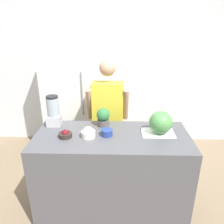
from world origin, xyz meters
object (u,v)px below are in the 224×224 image
object	(u,v)px
bowl_cherries	(65,134)
potted_plant	(103,117)
refrigerator	(72,98)
bowl_cream	(88,133)
watermelon	(161,122)
blender	(53,111)
person	(108,118)
bowl_small_blue	(107,132)

from	to	relation	value
bowl_cherries	potted_plant	distance (m)	0.48
refrigerator	bowl_cream	bearing A→B (deg)	-71.76
watermelon	blender	xyz separation A→B (m)	(-1.18, 0.19, 0.03)
bowl_cherries	potted_plant	xyz separation A→B (m)	(0.37, 0.28, 0.08)
refrigerator	watermelon	xyz separation A→B (m)	(1.19, -1.25, 0.16)
person	blender	size ratio (longest dim) A/B	4.62
person	bowl_cherries	bearing A→B (deg)	-118.43
person	bowl_cream	size ratio (longest dim) A/B	11.23
refrigerator	bowl_small_blue	size ratio (longest dim) A/B	15.30
bowl_cherries	bowl_small_blue	bearing A→B (deg)	6.09
bowl_cherries	blender	distance (m)	0.37
watermelon	bowl_cream	xyz separation A→B (m)	(-0.75, -0.09, -0.09)
person	watermelon	xyz separation A→B (m)	(0.58, -0.65, 0.25)
bowl_cream	bowl_small_blue	bearing A→B (deg)	11.72
person	potted_plant	bearing A→B (deg)	-93.68
refrigerator	watermelon	world-z (taller)	refrigerator
bowl_cream	potted_plant	xyz separation A→B (m)	(0.14, 0.28, 0.06)
person	watermelon	bearing A→B (deg)	-48.29
refrigerator	person	distance (m)	0.86
watermelon	potted_plant	size ratio (longest dim) A/B	1.15
bowl_cherries	bowl_cream	size ratio (longest dim) A/B	0.95
refrigerator	blender	size ratio (longest dim) A/B	5.21
bowl_cream	blender	size ratio (longest dim) A/B	0.41
refrigerator	potted_plant	bearing A→B (deg)	-61.43
refrigerator	bowl_cream	world-z (taller)	refrigerator
bowl_cherries	refrigerator	bearing A→B (deg)	98.63
bowl_small_blue	blender	size ratio (longest dim) A/B	0.34
refrigerator	watermelon	size ratio (longest dim) A/B	7.60
refrigerator	bowl_small_blue	xyz separation A→B (m)	(0.63, -1.30, 0.06)
bowl_small_blue	potted_plant	xyz separation A→B (m)	(-0.05, 0.24, 0.07)
refrigerator	person	size ratio (longest dim) A/B	1.13
refrigerator	bowl_small_blue	bearing A→B (deg)	-64.14
refrigerator	bowl_cream	xyz separation A→B (m)	(0.44, -1.34, 0.08)
bowl_cherries	bowl_small_blue	distance (m)	0.43
person	bowl_cherries	size ratio (longest dim) A/B	11.81
bowl_cherries	watermelon	bearing A→B (deg)	5.36
person	blender	distance (m)	0.80
person	bowl_small_blue	size ratio (longest dim) A/B	13.57
potted_plant	bowl_cherries	bearing A→B (deg)	-142.84
bowl_small_blue	blender	xyz separation A→B (m)	(-0.62, 0.24, 0.13)
refrigerator	bowl_small_blue	world-z (taller)	refrigerator
person	bowl_cream	distance (m)	0.78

